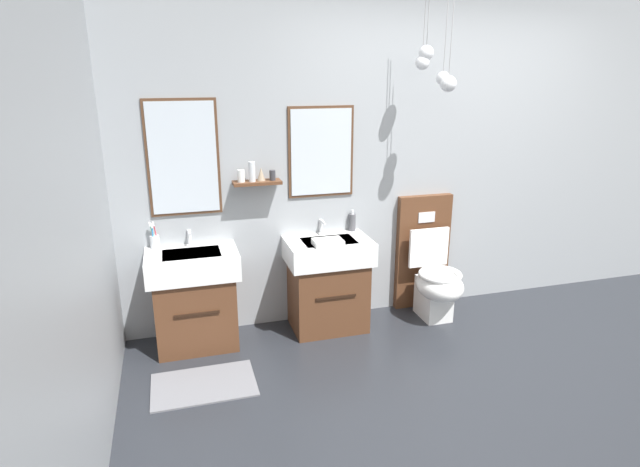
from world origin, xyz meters
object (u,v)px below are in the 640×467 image
Objects in this scene: toilet at (431,272)px; toothbrush_cup at (155,241)px; vanity_sink_right at (328,281)px; folded_hand_towel at (328,242)px; soap_dispenser at (352,222)px; vanity_sink_left at (195,296)px.

toilet reaches higher than toothbrush_cup.
toothbrush_cup is (-1.29, 0.16, 0.41)m from vanity_sink_right.
toilet is 2.24m from toothbrush_cup.
toothbrush_cup is at bearing 175.82° from toilet.
folded_hand_towel is (-0.95, -0.13, 0.39)m from toilet.
toothbrush_cup reaches higher than vanity_sink_right.
soap_dispenser reaches higher than folded_hand_towel.
toilet is 1.04m from folded_hand_towel.
vanity_sink_left is at bearing -172.63° from soap_dispenser.
folded_hand_towel is (1.25, -0.29, -0.03)m from toothbrush_cup.
vanity_sink_left is 4.26× the size of soap_dispenser.
vanity_sink_left is at bearing -32.18° from toothbrush_cup.
soap_dispenser is (0.26, 0.17, 0.43)m from vanity_sink_right.
toothbrush_cup reaches higher than soap_dispenser.
vanity_sink_right is at bearing -147.11° from soap_dispenser.
toilet reaches higher than vanity_sink_right.
folded_hand_towel is at bearing -106.35° from vanity_sink_right.
toothbrush_cup is 1.16× the size of soap_dispenser.
vanity_sink_right is 3.67× the size of toothbrush_cup.
vanity_sink_right is at bearing 73.65° from folded_hand_towel.
soap_dispenser is 0.80× the size of folded_hand_towel.
vanity_sink_left is 1.95m from toilet.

